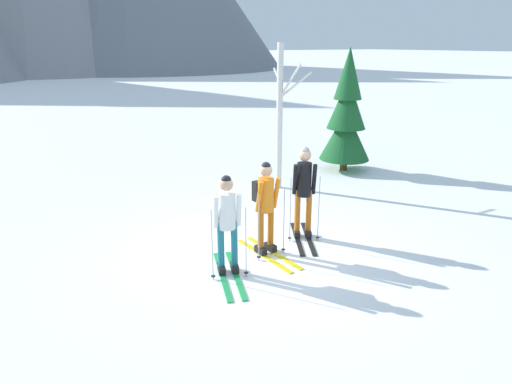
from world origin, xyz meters
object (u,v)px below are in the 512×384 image
object	(u,v)px
birch_tree_tall	(280,115)
skier_in_orange	(265,203)
pine_tree_near	(346,116)
skier_in_black	(304,188)
skier_in_white	(227,220)

from	to	relation	value
birch_tree_tall	skier_in_orange	bearing A→B (deg)	-127.33
pine_tree_near	skier_in_orange	bearing A→B (deg)	-144.25
skier_in_orange	pine_tree_near	world-z (taller)	pine_tree_near
skier_in_orange	skier_in_black	world-z (taller)	skier_in_black
skier_in_white	birch_tree_tall	world-z (taller)	birch_tree_tall
skier_in_white	pine_tree_near	world-z (taller)	pine_tree_near
skier_in_white	skier_in_orange	xyz separation A→B (m)	(0.93, 0.33, 0.02)
skier_in_white	skier_in_orange	size ratio (longest dim) A/B	1.00
skier_in_white	birch_tree_tall	xyz separation A→B (m)	(3.33, 3.48, 0.96)
skier_in_white	pine_tree_near	distance (m)	7.17
skier_in_black	birch_tree_tall	distance (m)	3.38
skier_in_orange	skier_in_black	distance (m)	1.02
pine_tree_near	birch_tree_tall	world-z (taller)	birch_tree_tall
skier_in_black	birch_tree_tall	bearing A→B (deg)	64.35
skier_in_white	skier_in_black	distance (m)	2.00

